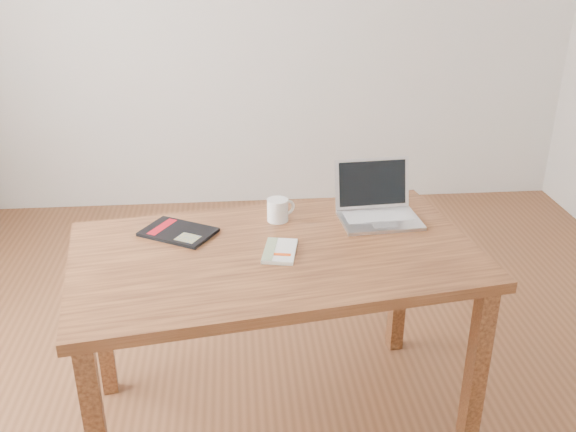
{
  "coord_description": "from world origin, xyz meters",
  "views": [
    {
      "loc": [
        -0.23,
        -2.15,
        1.78
      ],
      "look_at": [
        -0.05,
        -0.13,
        0.85
      ],
      "focal_mm": 40.0,
      "sensor_mm": 36.0,
      "label": 1
    }
  ],
  "objects": [
    {
      "name": "black_guidebook",
      "position": [
        -0.44,
        -0.03,
        0.76
      ],
      "size": [
        0.3,
        0.27,
        0.01
      ],
      "rotation": [
        0.0,
        0.0,
        1.04
      ],
      "color": "black",
      "rests_on": "desk"
    },
    {
      "name": "desk",
      "position": [
        -0.1,
        -0.19,
        0.66
      ],
      "size": [
        1.49,
        1.0,
        0.75
      ],
      "rotation": [
        0.0,
        0.0,
        0.16
      ],
      "color": "brown",
      "rests_on": "ground"
    },
    {
      "name": "white_guidebook",
      "position": [
        -0.08,
        -0.21,
        0.76
      ],
      "size": [
        0.14,
        0.19,
        0.02
      ],
      "rotation": [
        0.0,
        0.0,
        -0.2
      ],
      "color": "silver",
      "rests_on": "desk"
    },
    {
      "name": "laptop",
      "position": [
        0.31,
        0.05,
        0.79
      ],
      "size": [
        0.31,
        0.27,
        0.2
      ],
      "rotation": [
        0.0,
        0.0,
        0.08
      ],
      "color": "silver",
      "rests_on": "desk"
    },
    {
      "name": "coffee_mug",
      "position": [
        -0.07,
        0.05,
        0.79
      ],
      "size": [
        0.11,
        0.08,
        0.09
      ],
      "rotation": [
        0.0,
        0.0,
        0.48
      ],
      "color": "white",
      "rests_on": "desk"
    },
    {
      "name": "room",
      "position": [
        -0.07,
        0.0,
        1.36
      ],
      "size": [
        4.04,
        4.04,
        2.7
      ],
      "color": "brown",
      "rests_on": "ground"
    }
  ]
}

